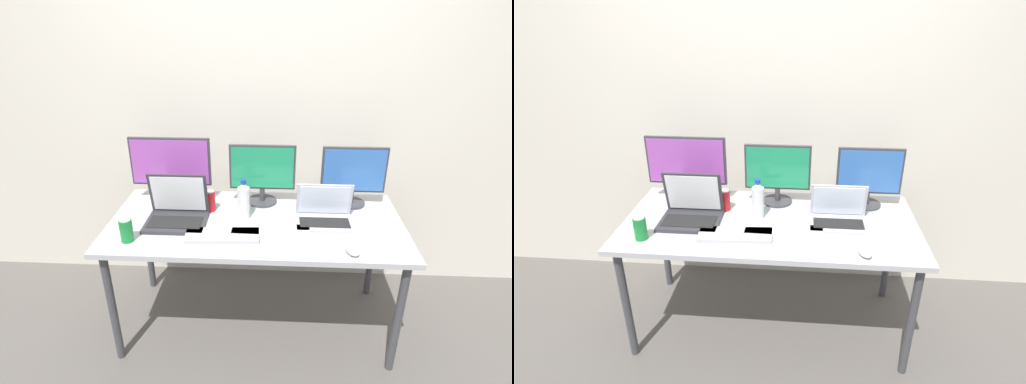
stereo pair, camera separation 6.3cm
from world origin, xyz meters
TOP-DOWN VIEW (x-y plane):
  - ground_plane at (0.00, 0.00)m, footprint 16.00×16.00m
  - wall_back at (0.00, 0.59)m, footprint 7.00×0.08m
  - work_desk at (0.00, 0.00)m, footprint 1.65×0.77m
  - monitor_left at (-0.53, 0.25)m, footprint 0.49×0.20m
  - monitor_center at (0.02, 0.24)m, footprint 0.40×0.18m
  - monitor_right at (0.57, 0.25)m, footprint 0.38×0.17m
  - laptop_silver at (-0.44, -0.02)m, footprint 0.33×0.25m
  - laptop_secondary at (0.38, 0.01)m, footprint 0.31×0.21m
  - keyboard_main at (-0.17, -0.19)m, footprint 0.39×0.16m
  - keyboard_aux at (0.09, -0.12)m, footprint 0.42×0.13m
  - mouse_by_keyboard at (0.49, -0.30)m, footprint 0.09×0.11m
  - water_bottle at (-0.07, 0.04)m, footprint 0.07×0.07m
  - soda_can_near_keyboard at (-0.65, -0.25)m, footprint 0.07×0.07m
  - soda_can_by_laptop at (-0.28, 0.11)m, footprint 0.07×0.07m

SIDE VIEW (x-z plane):
  - ground_plane at x=0.00m, z-range 0.00..0.00m
  - work_desk at x=0.00m, z-range 0.31..1.05m
  - keyboard_main at x=-0.17m, z-range 0.74..0.76m
  - keyboard_aux at x=0.09m, z-range 0.74..0.76m
  - mouse_by_keyboard at x=0.49m, z-range 0.74..0.78m
  - laptop_secondary at x=0.38m, z-range 0.68..0.90m
  - laptop_silver at x=-0.44m, z-range 0.67..0.93m
  - soda_can_near_keyboard at x=-0.65m, z-range 0.74..0.87m
  - soda_can_by_laptop at x=-0.28m, z-range 0.74..0.87m
  - water_bottle at x=-0.07m, z-range 0.73..0.96m
  - monitor_right at x=0.57m, z-range 0.75..1.12m
  - monitor_center at x=0.02m, z-range 0.75..1.12m
  - monitor_left at x=-0.53m, z-range 0.76..1.16m
  - wall_back at x=0.00m, z-range 0.00..2.60m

